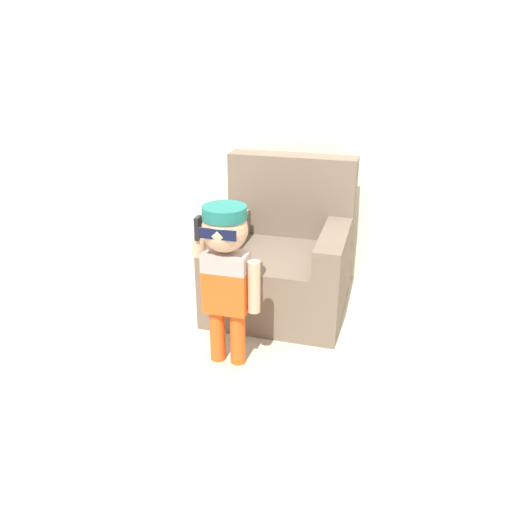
% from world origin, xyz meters
% --- Properties ---
extents(ground_plane, '(10.00, 10.00, 0.00)m').
position_xyz_m(ground_plane, '(0.00, 0.00, 0.00)').
color(ground_plane, '#BCB29E').
extents(wall_back, '(10.00, 0.05, 2.60)m').
position_xyz_m(wall_back, '(0.00, 0.81, 1.30)').
color(wall_back, beige).
rests_on(wall_back, ground_plane).
extents(armchair, '(0.95, 0.90, 1.06)m').
position_xyz_m(armchair, '(-0.18, 0.22, 0.37)').
color(armchair, '#6B5B4C').
rests_on(armchair, ground_plane).
extents(person_child, '(0.40, 0.30, 0.99)m').
position_xyz_m(person_child, '(-0.32, -0.58, 0.66)').
color(person_child, '#E05119').
rests_on(person_child, ground_plane).
extents(side_table, '(0.28, 0.28, 0.43)m').
position_xyz_m(side_table, '(-0.85, 0.37, 0.26)').
color(side_table, beige).
rests_on(side_table, ground_plane).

